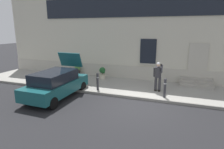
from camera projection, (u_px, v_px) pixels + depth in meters
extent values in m
plane|color=#232326|center=(137.00, 106.00, 9.26)|extent=(80.00, 80.00, 0.00)
cube|color=#99968E|center=(146.00, 88.00, 11.80)|extent=(24.00, 3.60, 0.15)
cube|color=gray|center=(140.00, 98.00, 10.10)|extent=(24.00, 0.12, 0.15)
cube|color=beige|center=(154.00, 28.00, 13.22)|extent=(24.00, 1.40, 7.50)
cube|color=#BCB7A8|center=(151.00, 75.00, 13.32)|extent=(24.00, 0.08, 1.10)
cube|color=black|center=(198.00, 61.00, 12.09)|extent=(1.00, 0.08, 2.10)
cube|color=#BCB7A8|center=(198.00, 61.00, 12.06)|extent=(1.16, 0.06, 2.24)
cube|color=black|center=(148.00, 51.00, 13.01)|extent=(1.10, 0.06, 1.70)
cube|color=#BCB7A8|center=(147.00, 64.00, 13.19)|extent=(1.30, 0.12, 0.10)
cube|color=black|center=(154.00, 5.00, 12.21)|extent=(16.80, 0.06, 1.40)
cube|color=#9E998E|center=(196.00, 86.00, 11.73)|extent=(1.99, 0.32, 0.16)
cube|color=#9E998E|center=(196.00, 84.00, 12.00)|extent=(1.99, 0.32, 0.32)
cube|color=#9E998E|center=(196.00, 81.00, 12.27)|extent=(1.99, 0.32, 0.48)
cube|color=#165156|center=(57.00, 87.00, 10.35)|extent=(1.83, 4.04, 0.64)
cube|color=black|center=(54.00, 77.00, 10.07)|extent=(1.59, 2.43, 0.56)
cube|color=black|center=(76.00, 81.00, 12.23)|extent=(1.66, 0.14, 0.20)
cube|color=yellow|center=(76.00, 79.00, 12.19)|extent=(0.52, 0.03, 0.12)
cube|color=#B21414|center=(66.00, 74.00, 12.38)|extent=(0.16, 0.04, 0.18)
cube|color=#B21414|center=(86.00, 76.00, 11.86)|extent=(0.16, 0.04, 0.18)
cube|color=#165156|center=(70.00, 60.00, 11.37)|extent=(1.49, 0.40, 0.87)
cylinder|color=black|center=(27.00, 99.00, 9.43)|extent=(0.21, 0.60, 0.60)
cylinder|color=black|center=(53.00, 103.00, 8.88)|extent=(0.21, 0.60, 0.60)
cylinder|color=black|center=(60.00, 84.00, 11.97)|extent=(0.21, 0.60, 0.60)
cylinder|color=black|center=(82.00, 87.00, 11.42)|extent=(0.21, 0.60, 0.60)
cylinder|color=#333338|center=(165.00, 89.00, 9.96)|extent=(0.14, 0.14, 0.95)
sphere|color=#333338|center=(165.00, 80.00, 9.84)|extent=(0.15, 0.15, 0.15)
cylinder|color=silver|center=(165.00, 83.00, 9.89)|extent=(0.15, 0.15, 0.06)
cylinder|color=#333338|center=(98.00, 82.00, 11.22)|extent=(0.14, 0.14, 0.95)
sphere|color=#333338|center=(97.00, 74.00, 11.10)|extent=(0.15, 0.15, 0.15)
cylinder|color=silver|center=(98.00, 77.00, 11.15)|extent=(0.15, 0.15, 0.06)
cylinder|color=#2D2D33|center=(156.00, 84.00, 11.00)|extent=(0.15, 0.15, 0.82)
cube|color=black|center=(155.00, 90.00, 11.15)|extent=(0.12, 0.28, 0.10)
cylinder|color=#2D2D33|center=(160.00, 84.00, 10.93)|extent=(0.15, 0.15, 0.82)
cube|color=black|center=(159.00, 90.00, 11.08)|extent=(0.12, 0.28, 0.10)
cylinder|color=#2D2D33|center=(158.00, 72.00, 10.74)|extent=(0.34, 0.45, 0.67)
sphere|color=tan|center=(158.00, 65.00, 10.56)|extent=(0.22, 0.22, 0.22)
sphere|color=silver|center=(159.00, 64.00, 10.56)|extent=(0.21, 0.21, 0.21)
cylinder|color=#2D2D33|center=(154.00, 72.00, 10.78)|extent=(0.09, 0.19, 0.57)
cylinder|color=#2D2D33|center=(162.00, 69.00, 10.59)|extent=(0.09, 0.41, 0.42)
cube|color=black|center=(161.00, 65.00, 10.50)|extent=(0.07, 0.02, 0.15)
cylinder|color=#2D2D30|center=(78.00, 73.00, 14.89)|extent=(0.40, 0.40, 0.34)
cylinder|color=#2D2D30|center=(78.00, 71.00, 14.86)|extent=(0.44, 0.44, 0.05)
cylinder|color=#47331E|center=(78.00, 69.00, 14.83)|extent=(0.04, 0.04, 0.24)
sphere|color=#4C843D|center=(77.00, 67.00, 14.78)|extent=(0.44, 0.44, 0.44)
sphere|color=#4C843D|center=(78.00, 69.00, 14.73)|extent=(0.24, 0.24, 0.24)
cylinder|color=beige|center=(102.00, 76.00, 13.77)|extent=(0.40, 0.40, 0.34)
cylinder|color=beige|center=(102.00, 75.00, 13.74)|extent=(0.44, 0.44, 0.05)
cylinder|color=#47331E|center=(102.00, 73.00, 13.70)|extent=(0.04, 0.04, 0.24)
sphere|color=#1E5628|center=(102.00, 70.00, 13.66)|extent=(0.44, 0.44, 0.44)
sphere|color=#1E5628|center=(103.00, 72.00, 13.61)|extent=(0.24, 0.24, 0.24)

